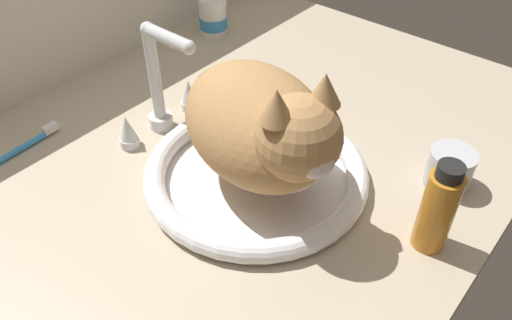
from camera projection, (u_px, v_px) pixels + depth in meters
The scene contains 9 objects.
countertop at pixel (213, 177), 79.41cm from camera, with size 120.56×77.81×3.00cm, color #B7A88E.
backsplash_wall at pixel (42, 16), 89.25cm from camera, with size 120.56×2.40×32.45cm, color silver.
sink_basin at pixel (256, 173), 75.74cm from camera, with size 33.25×33.25×3.19cm.
faucet at pixel (160, 91), 81.44cm from camera, with size 16.79×11.68×19.04cm.
cat at pixel (264, 127), 67.97cm from camera, with size 25.56×34.47×19.62cm.
amber_bottle at pixel (438, 209), 63.35cm from camera, with size 4.37×4.37×13.55cm.
metal_jar at pixel (450, 169), 74.10cm from camera, with size 6.70×6.70×5.98cm.
pill_bottle at pixel (213, 17), 110.09cm from camera, with size 6.15×6.15×8.25cm.
toothbrush at pixel (12, 153), 80.57cm from camera, with size 18.03×2.01×1.70cm.
Camera 1 is at (-40.45, -42.60, 55.43)cm, focal length 35.82 mm.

